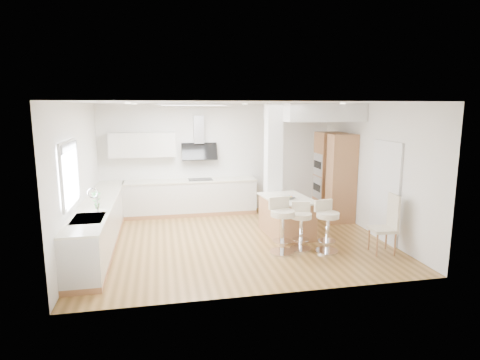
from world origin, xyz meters
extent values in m
plane|color=olive|center=(0.00, 0.00, 0.00)|extent=(6.00, 6.00, 0.00)
cube|color=silver|center=(0.00, 0.00, 0.00)|extent=(6.00, 5.00, 0.02)
cube|color=silver|center=(0.00, 2.50, 1.40)|extent=(6.00, 0.04, 2.80)
cube|color=silver|center=(-3.00, 0.00, 1.40)|extent=(0.04, 5.00, 2.80)
cube|color=silver|center=(3.00, 0.00, 1.40)|extent=(0.04, 5.00, 2.80)
cube|color=white|center=(-0.80, 0.60, 2.77)|extent=(1.40, 0.95, 0.05)
cube|color=white|center=(-0.80, 0.60, 2.76)|extent=(1.25, 0.80, 0.03)
cylinder|color=beige|center=(-2.00, 1.50, 2.78)|extent=(0.10, 0.10, 0.02)
cylinder|color=beige|center=(-2.00, -0.50, 2.78)|extent=(0.10, 0.10, 0.02)
cylinder|color=beige|center=(0.50, 1.50, 2.78)|extent=(0.10, 0.10, 0.02)
cylinder|color=beige|center=(2.00, 1.00, 2.78)|extent=(0.10, 0.10, 0.02)
cylinder|color=beige|center=(2.00, -0.50, 2.78)|extent=(0.10, 0.10, 0.02)
cube|color=white|center=(-2.96, -0.90, 1.65)|extent=(0.03, 1.15, 0.95)
cube|color=white|center=(-2.95, -0.90, 2.15)|extent=(0.04, 1.28, 0.06)
cube|color=white|center=(-2.95, -0.90, 1.15)|extent=(0.04, 1.28, 0.06)
cube|color=white|center=(-2.95, -1.51, 1.65)|extent=(0.04, 0.06, 0.95)
cube|color=white|center=(-2.95, -0.29, 1.65)|extent=(0.04, 0.06, 0.95)
cube|color=#93959A|center=(-2.94, -0.90, 2.08)|extent=(0.03, 1.18, 0.14)
cube|color=#433C35|center=(2.99, -0.60, 1.00)|extent=(0.02, 0.90, 2.00)
cube|color=white|center=(2.97, -0.60, 1.00)|extent=(0.05, 1.00, 2.10)
cube|color=#AB7449|center=(-2.70, 0.25, 0.05)|extent=(0.60, 4.50, 0.10)
cube|color=beige|center=(-2.70, 0.25, 0.48)|extent=(0.60, 4.50, 0.76)
cube|color=beige|center=(-2.70, 0.25, 0.88)|extent=(0.63, 4.50, 0.04)
cube|color=#A3A3A7|center=(-2.70, -1.00, 0.89)|extent=(0.50, 0.75, 0.02)
cube|color=#A3A3A7|center=(-2.70, -1.18, 0.84)|extent=(0.40, 0.34, 0.10)
cube|color=#A3A3A7|center=(-2.70, -0.82, 0.84)|extent=(0.40, 0.34, 0.10)
cylinder|color=silver|center=(-2.58, -0.70, 1.08)|extent=(0.02, 0.02, 0.36)
torus|color=silver|center=(-2.65, -0.70, 1.26)|extent=(0.18, 0.02, 0.18)
imported|color=#488D48|center=(-2.65, -0.35, 1.06)|extent=(0.17, 0.12, 0.33)
cube|color=#AB7449|center=(-0.75, 2.20, 0.05)|extent=(3.30, 0.60, 0.10)
cube|color=beige|center=(-0.75, 2.20, 0.48)|extent=(3.30, 0.60, 0.76)
cube|color=beige|center=(-0.75, 2.20, 0.88)|extent=(3.33, 0.63, 0.04)
cube|color=black|center=(-0.50, 2.20, 0.91)|extent=(0.60, 0.40, 0.01)
cube|color=beige|center=(-1.90, 2.33, 1.80)|extent=(1.60, 0.34, 0.60)
cube|color=#A3A3A7|center=(-0.50, 2.40, 2.15)|extent=(0.25, 0.18, 0.70)
cube|color=black|center=(-0.50, 2.32, 1.60)|extent=(0.90, 0.26, 0.44)
cube|color=white|center=(1.05, 0.95, 1.40)|extent=(0.35, 0.35, 2.80)
cube|color=silver|center=(2.10, 1.40, 2.60)|extent=(1.78, 2.20, 0.40)
cube|color=#AB7449|center=(2.68, 1.50, 1.05)|extent=(0.62, 0.62, 2.10)
cube|color=#AB7449|center=(2.68, 0.80, 1.05)|extent=(0.62, 0.40, 2.10)
cube|color=#A3A3A7|center=(2.37, 1.50, 1.30)|extent=(0.02, 0.55, 0.55)
cube|color=#A3A3A7|center=(2.37, 1.50, 0.72)|extent=(0.02, 0.55, 0.55)
cube|color=black|center=(2.36, 1.50, 1.30)|extent=(0.01, 0.45, 0.18)
cube|color=black|center=(2.36, 1.50, 0.72)|extent=(0.01, 0.45, 0.18)
cube|color=#AB7449|center=(1.13, 0.14, 0.39)|extent=(0.93, 1.34, 0.79)
cube|color=beige|center=(1.13, 0.14, 0.80)|extent=(1.01, 1.42, 0.04)
imported|color=slate|center=(1.14, 0.00, 0.85)|extent=(0.26, 0.26, 0.06)
sphere|color=orange|center=(1.18, 0.01, 0.85)|extent=(0.07, 0.07, 0.06)
sphere|color=orange|center=(1.10, 0.02, 0.85)|extent=(0.07, 0.07, 0.06)
sphere|color=olive|center=(1.14, -0.03, 0.85)|extent=(0.07, 0.07, 0.06)
cylinder|color=silver|center=(0.71, -0.90, 0.02)|extent=(0.53, 0.53, 0.03)
cylinder|color=silver|center=(0.71, -0.90, 0.38)|extent=(0.08, 0.08, 0.70)
cylinder|color=silver|center=(0.71, -0.90, 0.24)|extent=(0.41, 0.41, 0.02)
cylinder|color=beige|center=(0.71, -0.90, 0.77)|extent=(0.50, 0.50, 0.11)
cube|color=beige|center=(0.69, -0.73, 0.93)|extent=(0.41, 0.11, 0.24)
cylinder|color=silver|center=(1.12, -0.80, 0.01)|extent=(0.51, 0.51, 0.03)
cylinder|color=silver|center=(1.12, -0.80, 0.33)|extent=(0.08, 0.08, 0.61)
cylinder|color=silver|center=(1.12, -0.80, 0.21)|extent=(0.39, 0.39, 0.01)
cylinder|color=beige|center=(1.12, -0.80, 0.67)|extent=(0.49, 0.49, 0.09)
cube|color=beige|center=(1.16, -0.65, 0.81)|extent=(0.35, 0.14, 0.21)
cylinder|color=silver|center=(1.56, -1.02, 0.02)|extent=(0.52, 0.52, 0.03)
cylinder|color=silver|center=(1.56, -1.02, 0.35)|extent=(0.08, 0.08, 0.65)
cylinder|color=silver|center=(1.56, -1.02, 0.22)|extent=(0.40, 0.40, 0.02)
cylinder|color=beige|center=(1.56, -1.02, 0.72)|extent=(0.50, 0.50, 0.10)
cube|color=beige|center=(1.53, -0.86, 0.87)|extent=(0.38, 0.12, 0.22)
cube|color=beige|center=(2.56, -1.26, 0.46)|extent=(0.47, 0.47, 0.06)
cube|color=beige|center=(2.75, -1.28, 0.77)|extent=(0.08, 0.41, 0.70)
cylinder|color=#AB7449|center=(2.37, -1.42, 0.21)|extent=(0.04, 0.04, 0.43)
cylinder|color=#AB7449|center=(2.40, -1.07, 0.21)|extent=(0.04, 0.04, 0.43)
cylinder|color=#AB7449|center=(2.72, -1.45, 0.21)|extent=(0.04, 0.04, 0.43)
cylinder|color=#AB7449|center=(2.75, -1.10, 0.21)|extent=(0.04, 0.04, 0.43)
camera|label=1|loc=(-1.49, -7.81, 2.73)|focal=30.00mm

